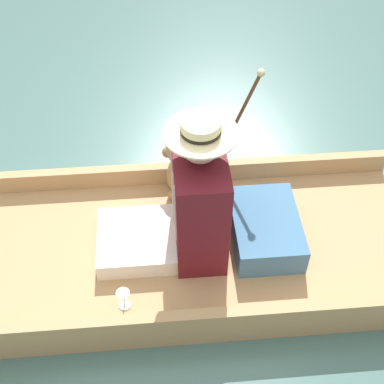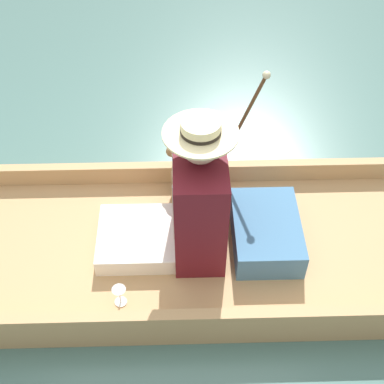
{
  "view_description": "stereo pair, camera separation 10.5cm",
  "coord_description": "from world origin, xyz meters",
  "px_view_note": "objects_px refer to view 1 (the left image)",
  "views": [
    {
      "loc": [
        -1.85,
        0.02,
        2.51
      ],
      "look_at": [
        0.01,
        -0.13,
        0.54
      ],
      "focal_mm": 50.0,
      "sensor_mm": 36.0,
      "label": 1
    },
    {
      "loc": [
        -1.86,
        -0.08,
        2.51
      ],
      "look_at": [
        0.01,
        -0.13,
        0.54
      ],
      "focal_mm": 50.0,
      "sensor_mm": 36.0,
      "label": 2
    }
  ],
  "objects_px": {
    "seated_person": "(188,205)",
    "walking_cane": "(236,123)",
    "teddy_bear": "(179,168)",
    "wine_glass": "(123,296)"
  },
  "relations": [
    {
      "from": "wine_glass",
      "to": "walking_cane",
      "type": "relative_size",
      "value": 0.14
    },
    {
      "from": "wine_glass",
      "to": "walking_cane",
      "type": "height_order",
      "value": "walking_cane"
    },
    {
      "from": "seated_person",
      "to": "walking_cane",
      "type": "relative_size",
      "value": 1.04
    },
    {
      "from": "seated_person",
      "to": "walking_cane",
      "type": "distance_m",
      "value": 0.56
    },
    {
      "from": "wine_glass",
      "to": "seated_person",
      "type": "bearing_deg",
      "value": -43.59
    },
    {
      "from": "teddy_bear",
      "to": "walking_cane",
      "type": "distance_m",
      "value": 0.43
    },
    {
      "from": "walking_cane",
      "to": "teddy_bear",
      "type": "bearing_deg",
      "value": 96.6
    },
    {
      "from": "seated_person",
      "to": "teddy_bear",
      "type": "relative_size",
      "value": 1.97
    },
    {
      "from": "teddy_bear",
      "to": "walking_cane",
      "type": "relative_size",
      "value": 0.53
    },
    {
      "from": "seated_person",
      "to": "walking_cane",
      "type": "xyz_separation_m",
      "value": [
        0.44,
        -0.3,
        0.16
      ]
    }
  ]
}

